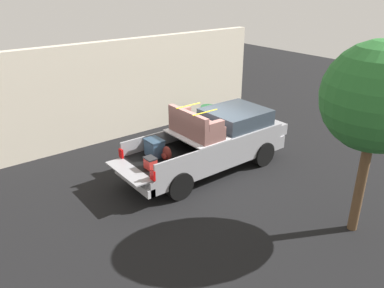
# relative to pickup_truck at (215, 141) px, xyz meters

# --- Properties ---
(ground_plane) EXTENTS (40.00, 40.00, 0.00)m
(ground_plane) POSITION_rel_pickup_truck_xyz_m (-0.37, -0.00, -0.96)
(ground_plane) COLOR black
(pickup_truck) EXTENTS (6.05, 2.06, 2.23)m
(pickup_truck) POSITION_rel_pickup_truck_xyz_m (0.00, 0.00, 0.00)
(pickup_truck) COLOR gray
(pickup_truck) RESTS_ON ground_plane
(building_facade) EXTENTS (11.62, 0.36, 3.78)m
(building_facade) POSITION_rel_pickup_truck_xyz_m (-0.36, 4.45, 0.93)
(building_facade) COLOR beige
(building_facade) RESTS_ON ground_plane
(tree_background) EXTENTS (2.51, 2.51, 4.74)m
(tree_background) POSITION_rel_pickup_truck_xyz_m (0.49, -4.78, 2.50)
(tree_background) COLOR brown
(tree_background) RESTS_ON ground_plane
(trash_can) EXTENTS (0.60, 0.60, 0.98)m
(trash_can) POSITION_rel_pickup_truck_xyz_m (2.14, 2.92, -0.47)
(trash_can) COLOR #1E592D
(trash_can) RESTS_ON ground_plane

